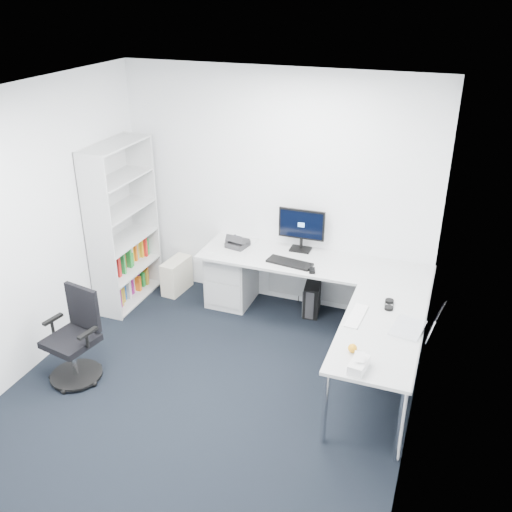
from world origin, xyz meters
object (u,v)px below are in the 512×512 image
(laptop, at_px, (410,316))
(l_desk, at_px, (303,306))
(bookshelf, at_px, (122,225))
(task_chair, at_px, (70,339))
(monitor, at_px, (301,230))

(laptop, bearing_deg, l_desk, 159.35)
(bookshelf, bearing_deg, task_chair, -77.56)
(l_desk, xyz_separation_m, task_chair, (-1.84, -1.47, 0.09))
(monitor, xyz_separation_m, laptop, (1.33, -1.23, -0.12))
(task_chair, bearing_deg, monitor, 61.94)
(l_desk, height_order, laptop, laptop)
(task_chair, bearing_deg, l_desk, 49.20)
(task_chair, relative_size, monitor, 1.76)
(l_desk, bearing_deg, laptop, -30.11)
(task_chair, xyz_separation_m, laptop, (2.97, 0.82, 0.41))
(bookshelf, relative_size, laptop, 5.15)
(l_desk, bearing_deg, task_chair, -141.34)
(bookshelf, bearing_deg, laptop, -12.02)
(l_desk, height_order, task_chair, task_chair)
(bookshelf, distance_m, laptop, 3.38)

